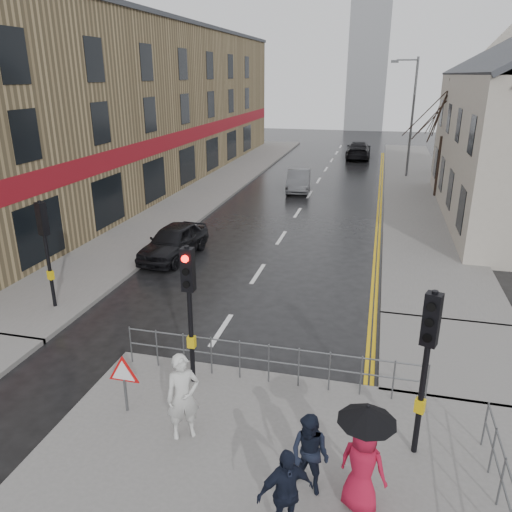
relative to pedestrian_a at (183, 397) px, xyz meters
The scene contains 21 objects.
ground 2.08m from the pedestrian_a, 113.62° to the left, with size 120.00×120.00×0.00m, color black.
left_pavement 25.69m from the pedestrian_a, 106.33° to the left, with size 4.00×44.00×0.14m, color #605E5B.
right_pavement 27.28m from the pedestrian_a, 77.75° to the left, with size 4.00×40.00×0.14m, color #605E5B.
pavement_bridge_right 7.48m from the pedestrian_a, 38.73° to the left, with size 4.00×4.20×0.14m, color #605E5B.
building_left_terrace 27.13m from the pedestrian_a, 118.28° to the left, with size 8.00×42.00×10.00m, color #937D55.
church_tower 64.14m from the pedestrian_a, 89.29° to the left, with size 5.00×5.00×18.00m, color gray.
traffic_signal_near_left 2.37m from the pedestrian_a, 105.72° to the left, with size 0.28×0.27×3.40m.
traffic_signal_near_right 4.74m from the pedestrian_a, ahead, with size 0.34×0.33×3.40m.
traffic_signal_far_left 7.88m from the pedestrian_a, 143.25° to the left, with size 0.34×0.33×3.40m.
guard_railing_front 2.56m from the pedestrian_a, 61.14° to the left, with size 7.14×0.04×1.00m.
warning_sign 1.58m from the pedestrian_a, 164.11° to the left, with size 0.80×0.07×1.35m.
street_lamp 30.30m from the pedestrian_a, 80.23° to the left, with size 1.83×0.25×8.00m.
tree_near 24.93m from the pedestrian_a, 73.99° to the left, with size 2.40×2.40×6.58m.
tree_far 32.64m from the pedestrian_a, 77.04° to the left, with size 2.40×2.40×5.64m.
pedestrian_a is the anchor object (origin of this frame).
pedestrian_b 2.75m from the pedestrian_a, 16.97° to the right, with size 0.74×0.58×1.52m, color black.
pedestrian_with_umbrella 3.65m from the pedestrian_a, 15.08° to the right, with size 0.96×0.96×2.01m.
pedestrian_d 2.97m from the pedestrian_a, 36.53° to the right, with size 0.94×0.39×1.60m, color black.
car_parked 11.03m from the pedestrian_a, 113.82° to the left, with size 1.59×3.96×1.35m, color black.
car_mid 23.55m from the pedestrian_a, 93.81° to the left, with size 1.40×4.01×1.32m, color #46474B.
car_far 37.76m from the pedestrian_a, 87.83° to the left, with size 2.08×5.12×1.48m, color black.
Camera 1 is at (4.10, -9.31, 7.02)m, focal length 35.00 mm.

